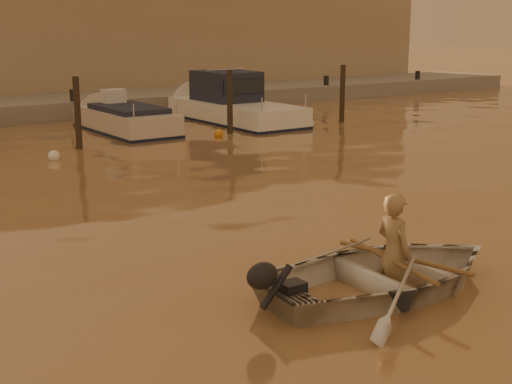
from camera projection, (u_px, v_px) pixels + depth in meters
ground_plane at (501, 302)px, 8.96m from camera, size 160.00×160.00×0.00m
dinghy at (387, 273)px, 9.27m from camera, size 3.74×2.80×0.74m
person at (394, 253)px, 9.26m from camera, size 0.42×0.61×1.61m
outboard_motor at (291, 293)px, 8.52m from camera, size 0.93×0.46×0.70m
oar_port at (402, 258)px, 9.35m from camera, size 0.35×2.09×0.13m
oar_starboard at (391, 260)px, 9.25m from camera, size 0.57×2.05×0.13m
moored_boat_3 at (126, 125)px, 22.94m from camera, size 1.80×5.30×0.95m
moored_boat_4 at (235, 104)px, 25.18m from camera, size 2.19×6.78×1.75m
piling_2 at (78, 117)px, 19.68m from camera, size 0.18×0.18×2.20m
piling_3 at (230, 105)px, 22.45m from camera, size 0.18×0.18×2.20m
piling_4 at (342, 97)px, 25.05m from camera, size 0.18×0.18×2.20m
fender_c at (54, 156)px, 18.24m from camera, size 0.30×0.30×0.30m
fender_d at (219, 134)px, 21.95m from camera, size 0.30×0.30×0.30m
fender_e at (310, 124)px, 24.08m from camera, size 0.30×0.30×0.30m
quay at (7, 114)px, 26.13m from camera, size 52.00×4.00×1.00m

